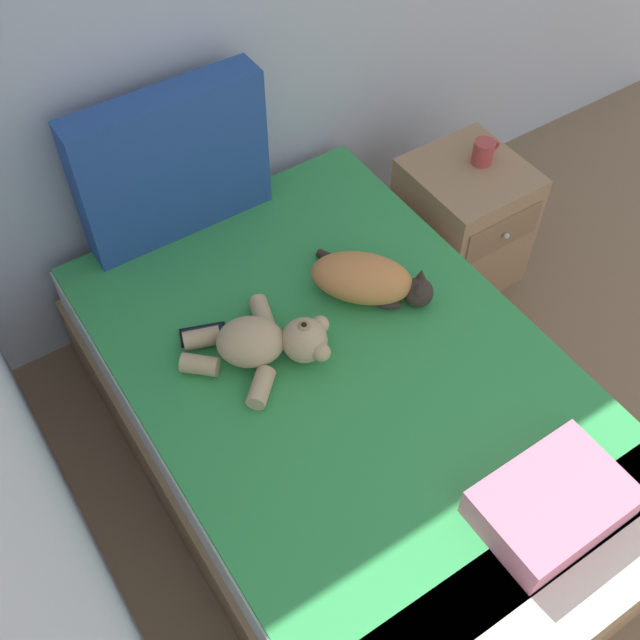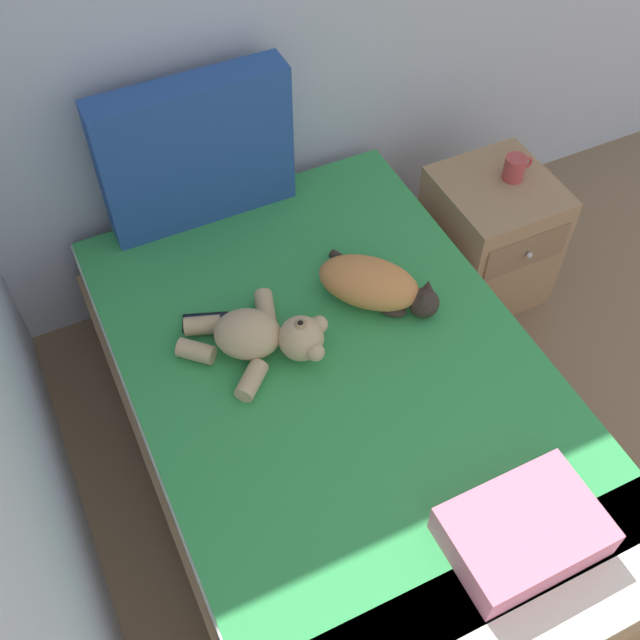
{
  "view_description": "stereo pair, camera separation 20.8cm",
  "coord_description": "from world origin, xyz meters",
  "px_view_note": "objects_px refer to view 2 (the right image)",
  "views": [
    {
      "loc": [
        0.05,
        1.71,
        2.46
      ],
      "look_at": [
        0.89,
        2.98,
        0.58
      ],
      "focal_mm": 43.11,
      "sensor_mm": 36.0,
      "label": 1
    },
    {
      "loc": [
        0.23,
        1.61,
        2.46
      ],
      "look_at": [
        0.89,
        2.98,
        0.58
      ],
      "focal_mm": 43.11,
      "sensor_mm": 36.0,
      "label": 2
    }
  ],
  "objects_px": {
    "nightstand": "(488,237)",
    "patterned_cushion": "(196,153)",
    "cell_phone": "(206,322)",
    "throw_pillow": "(523,531)",
    "bed": "(342,422)",
    "mug": "(515,168)",
    "cat": "(374,285)",
    "teddy_bear": "(263,336)"
  },
  "relations": [
    {
      "from": "throw_pillow",
      "to": "mug",
      "type": "height_order",
      "value": "mug"
    },
    {
      "from": "patterned_cushion",
      "to": "cell_phone",
      "type": "height_order",
      "value": "patterned_cushion"
    },
    {
      "from": "patterned_cushion",
      "to": "mug",
      "type": "height_order",
      "value": "patterned_cushion"
    },
    {
      "from": "bed",
      "to": "mug",
      "type": "xyz_separation_m",
      "value": [
        0.98,
        0.52,
        0.34
      ]
    },
    {
      "from": "teddy_bear",
      "to": "throw_pillow",
      "type": "height_order",
      "value": "teddy_bear"
    },
    {
      "from": "cat",
      "to": "nightstand",
      "type": "bearing_deg",
      "value": 21.14
    },
    {
      "from": "cat",
      "to": "mug",
      "type": "xyz_separation_m",
      "value": [
        0.74,
        0.28,
        0.01
      ]
    },
    {
      "from": "throw_pillow",
      "to": "cat",
      "type": "bearing_deg",
      "value": 87.06
    },
    {
      "from": "nightstand",
      "to": "patterned_cushion",
      "type": "bearing_deg",
      "value": 160.01
    },
    {
      "from": "mug",
      "to": "nightstand",
      "type": "bearing_deg",
      "value": -164.64
    },
    {
      "from": "throw_pillow",
      "to": "mug",
      "type": "relative_size",
      "value": 3.33
    },
    {
      "from": "bed",
      "to": "nightstand",
      "type": "height_order",
      "value": "nightstand"
    },
    {
      "from": "bed",
      "to": "patterned_cushion",
      "type": "bearing_deg",
      "value": 98.13
    },
    {
      "from": "bed",
      "to": "cat",
      "type": "height_order",
      "value": "cat"
    },
    {
      "from": "patterned_cushion",
      "to": "mug",
      "type": "xyz_separation_m",
      "value": [
        1.1,
        -0.36,
        -0.19
      ]
    },
    {
      "from": "throw_pillow",
      "to": "bed",
      "type": "bearing_deg",
      "value": 105.62
    },
    {
      "from": "nightstand",
      "to": "throw_pillow",
      "type": "bearing_deg",
      "value": -121.75
    },
    {
      "from": "cell_phone",
      "to": "mug",
      "type": "xyz_separation_m",
      "value": [
        1.28,
        0.14,
        0.08
      ]
    },
    {
      "from": "cat",
      "to": "mug",
      "type": "distance_m",
      "value": 0.79
    },
    {
      "from": "throw_pillow",
      "to": "nightstand",
      "type": "distance_m",
      "value": 1.41
    },
    {
      "from": "patterned_cushion",
      "to": "cat",
      "type": "distance_m",
      "value": 0.76
    },
    {
      "from": "mug",
      "to": "teddy_bear",
      "type": "bearing_deg",
      "value": -164.65
    },
    {
      "from": "bed",
      "to": "teddy_bear",
      "type": "relative_size",
      "value": 4.16
    },
    {
      "from": "patterned_cushion",
      "to": "cat",
      "type": "xyz_separation_m",
      "value": [
        0.36,
        -0.64,
        -0.2
      ]
    },
    {
      "from": "cell_phone",
      "to": "throw_pillow",
      "type": "bearing_deg",
      "value": -64.88
    },
    {
      "from": "patterned_cushion",
      "to": "teddy_bear",
      "type": "distance_m",
      "value": 0.71
    },
    {
      "from": "bed",
      "to": "teddy_bear",
      "type": "distance_m",
      "value": 0.43
    },
    {
      "from": "patterned_cushion",
      "to": "teddy_bear",
      "type": "relative_size",
      "value": 1.44
    },
    {
      "from": "mug",
      "to": "cat",
      "type": "bearing_deg",
      "value": -159.34
    },
    {
      "from": "teddy_bear",
      "to": "throw_pillow",
      "type": "relative_size",
      "value": 1.17
    },
    {
      "from": "patterned_cushion",
      "to": "mug",
      "type": "distance_m",
      "value": 1.17
    },
    {
      "from": "bed",
      "to": "teddy_bear",
      "type": "xyz_separation_m",
      "value": [
        -0.18,
        0.21,
        0.33
      ]
    },
    {
      "from": "cell_phone",
      "to": "nightstand",
      "type": "height_order",
      "value": "nightstand"
    },
    {
      "from": "patterned_cushion",
      "to": "teddy_bear",
      "type": "bearing_deg",
      "value": -94.36
    },
    {
      "from": "throw_pillow",
      "to": "nightstand",
      "type": "xyz_separation_m",
      "value": [
        0.73,
        1.17,
        -0.29
      ]
    },
    {
      "from": "bed",
      "to": "cat",
      "type": "bearing_deg",
      "value": 46.38
    },
    {
      "from": "nightstand",
      "to": "teddy_bear",
      "type": "bearing_deg",
      "value": -164.65
    },
    {
      "from": "throw_pillow",
      "to": "mug",
      "type": "bearing_deg",
      "value": 56.44
    },
    {
      "from": "nightstand",
      "to": "cell_phone",
      "type": "bearing_deg",
      "value": -174.45
    },
    {
      "from": "patterned_cushion",
      "to": "cat",
      "type": "height_order",
      "value": "patterned_cushion"
    },
    {
      "from": "throw_pillow",
      "to": "teddy_bear",
      "type": "bearing_deg",
      "value": 112.62
    },
    {
      "from": "nightstand",
      "to": "cat",
      "type": "bearing_deg",
      "value": -158.86
    }
  ]
}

